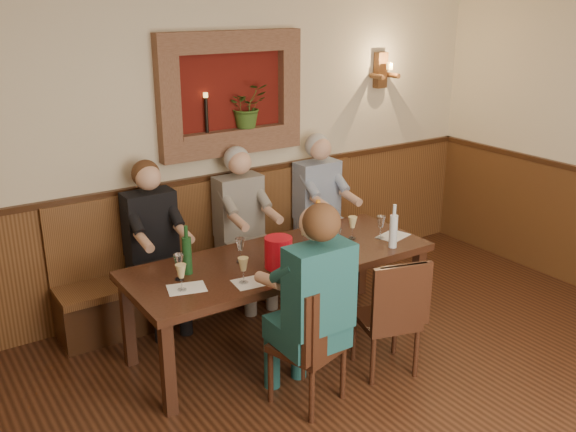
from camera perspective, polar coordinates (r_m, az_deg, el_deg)
name	(u,v)px	position (r m, az deg, el deg)	size (l,w,h in m)	color
room_shell	(486,163)	(3.26, 17.19, 4.52)	(6.04, 6.04, 2.82)	beige
wainscoting	(462,392)	(3.79, 15.23, -14.89)	(6.02, 6.02, 1.15)	#4E2E16
wall_niche	(236,99)	(5.69, -4.67, 10.36)	(1.36, 0.30, 1.06)	#55110C
wall_sconce	(382,71)	(6.62, 8.35, 12.63)	(0.25, 0.20, 0.35)	#4E2E16
dining_table	(281,266)	(4.98, -0.65, -4.45)	(2.40, 0.90, 0.75)	black
bench	(225,266)	(5.87, -5.64, -4.47)	(3.00, 0.45, 1.11)	#381E0F
chair_near_left	(309,366)	(4.47, 1.91, -13.22)	(0.52, 0.52, 0.93)	black
chair_near_right	(386,338)	(4.87, 8.70, -10.67)	(0.50, 0.50, 0.91)	black
person_bench_left	(156,260)	(5.42, -11.61, -3.87)	(0.42, 0.51, 1.42)	black
person_bench_mid	(244,240)	(5.75, -3.91, -2.13)	(0.42, 0.51, 1.42)	#514E4A
person_bench_right	(322,221)	(6.19, 3.06, -0.48)	(0.43, 0.52, 1.44)	navy
person_chair_front	(310,323)	(4.29, 1.98, -9.49)	(0.44, 0.54, 1.47)	#16364F
spittoon_bucket	(278,253)	(4.72, -0.86, -3.26)	(0.21, 0.21, 0.23)	red
wine_bottle_green_a	(318,232)	(4.93, 2.65, -1.42)	(0.10, 0.10, 0.44)	#19471E
wine_bottle_green_b	(187,254)	(4.66, -8.95, -3.40)	(0.09, 0.09, 0.37)	#19471E
water_bottle	(393,230)	(5.15, 9.35, -1.25)	(0.07, 0.07, 0.36)	silver
tasting_sheet_a	(187,288)	(4.49, -9.00, -6.36)	(0.26, 0.19, 0.00)	white
tasting_sheet_b	(307,265)	(4.80, 1.66, -4.41)	(0.29, 0.21, 0.00)	white
tasting_sheet_c	(393,236)	(5.44, 9.32, -1.76)	(0.27, 0.19, 0.00)	white
tasting_sheet_d	(253,282)	(4.53, -3.12, -5.87)	(0.27, 0.20, 0.00)	white
wine_glass_0	(352,228)	(5.31, 5.75, -1.04)	(0.08, 0.08, 0.19)	#D3BD7E
wine_glass_1	(381,227)	(5.35, 8.24, -0.99)	(0.08, 0.08, 0.19)	white
wine_glass_2	(287,266)	(4.55, -0.09, -4.44)	(0.08, 0.08, 0.19)	#D3BD7E
wine_glass_3	(336,241)	(5.02, 4.31, -2.19)	(0.08, 0.08, 0.19)	white
wine_glass_4	(181,278)	(4.43, -9.46, -5.42)	(0.08, 0.08, 0.19)	#D3BD7E
wine_glass_5	(240,250)	(4.83, -4.26, -3.05)	(0.08, 0.08, 0.19)	white
wine_glass_6	(283,254)	(4.74, -0.45, -3.44)	(0.08, 0.08, 0.19)	#D3BD7E
wine_glass_7	(179,267)	(4.59, -9.66, -4.50)	(0.08, 0.08, 0.19)	white
wine_glass_8	(304,235)	(5.13, 1.40, -1.68)	(0.08, 0.08, 0.19)	#D3BD7E
wine_glass_9	(243,270)	(4.49, -3.99, -4.85)	(0.08, 0.08, 0.19)	#D3BD7E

